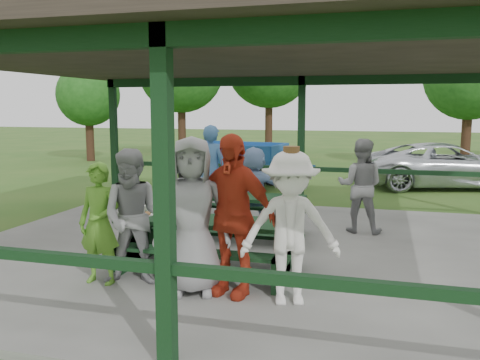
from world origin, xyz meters
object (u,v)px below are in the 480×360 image
(contestant_red, at_px, (231,215))
(spectator_grey, at_px, (360,186))
(spectator_lblue, at_px, (254,187))
(contestant_grey_left, at_px, (135,217))
(contestant_green, at_px, (100,223))
(picnic_table_far, at_px, (232,210))
(pickup_truck, at_px, (446,165))
(spectator_blue, at_px, (211,171))
(picnic_table_near, at_px, (207,238))
(contestant_grey_mid, at_px, (192,216))
(farm_trailer, at_px, (233,164))
(contestant_white_fedora, at_px, (290,228))

(contestant_red, distance_m, spectator_grey, 3.95)
(spectator_lblue, bearing_deg, contestant_grey_left, 85.77)
(contestant_green, distance_m, spectator_grey, 4.93)
(picnic_table_far, xyz_separation_m, spectator_lblue, (0.24, 0.72, 0.31))
(spectator_grey, bearing_deg, pickup_truck, -104.80)
(picnic_table_far, xyz_separation_m, contestant_red, (0.82, -2.76, 0.53))
(contestant_grey_left, xyz_separation_m, spectator_blue, (-0.39, 4.19, 0.08))
(picnic_table_near, relative_size, contestant_green, 1.60)
(spectator_grey, xyz_separation_m, pickup_truck, (2.24, 6.75, -0.30))
(contestant_grey_mid, bearing_deg, spectator_lblue, 75.40)
(spectator_blue, bearing_deg, contestant_grey_mid, 110.94)
(contestant_grey_left, distance_m, pickup_truck, 11.55)
(contestant_red, height_order, spectator_grey, contestant_red)
(contestant_red, xyz_separation_m, spectator_blue, (-1.70, 4.19, -0.03))
(contestant_grey_left, height_order, contestant_red, contestant_red)
(contestant_red, relative_size, farm_trailer, 0.48)
(picnic_table_far, distance_m, spectator_blue, 1.75)
(contestant_grey_left, relative_size, contestant_white_fedora, 0.96)
(picnic_table_near, xyz_separation_m, spectator_grey, (1.97, 2.93, 0.40))
(pickup_truck, bearing_deg, spectator_lblue, 133.95)
(contestant_green, bearing_deg, picnic_table_far, 72.46)
(spectator_lblue, bearing_deg, farm_trailer, -61.60)
(picnic_table_near, bearing_deg, spectator_blue, 107.97)
(spectator_blue, distance_m, farm_trailer, 4.67)
(picnic_table_near, distance_m, contestant_red, 1.10)
(picnic_table_near, bearing_deg, contestant_green, -144.58)
(contestant_red, xyz_separation_m, contestant_white_fedora, (0.75, -0.11, -0.09))
(contestant_grey_mid, xyz_separation_m, contestant_red, (0.48, 0.10, 0.02))
(contestant_white_fedora, bearing_deg, pickup_truck, 58.91)
(picnic_table_near, bearing_deg, spectator_lblue, 89.89)
(picnic_table_far, relative_size, spectator_blue, 1.33)
(contestant_grey_mid, distance_m, contestant_red, 0.49)
(picnic_table_far, relative_size, pickup_truck, 0.54)
(contestant_grey_mid, distance_m, farm_trailer, 9.12)
(contestant_grey_mid, distance_m, pickup_truck, 11.32)
(contestant_red, bearing_deg, contestant_grey_left, -167.00)
(contestant_green, bearing_deg, contestant_grey_left, 11.48)
(contestant_grey_mid, relative_size, farm_trailer, 0.47)
(contestant_green, distance_m, contestant_grey_mid, 1.32)
(contestant_green, height_order, spectator_blue, spectator_blue)
(spectator_lblue, bearing_deg, contestant_white_fedora, 117.99)
(contestant_white_fedora, distance_m, spectator_grey, 3.85)
(contestant_green, xyz_separation_m, contestant_grey_mid, (1.30, -0.01, 0.18))
(picnic_table_far, height_order, contestant_grey_mid, contestant_grey_mid)
(picnic_table_far, relative_size, spectator_lblue, 1.66)
(picnic_table_near, distance_m, picnic_table_far, 2.01)
(contestant_green, bearing_deg, spectator_blue, 89.97)
(contestant_white_fedora, xyz_separation_m, spectator_lblue, (-1.33, 3.59, -0.12))
(picnic_table_far, bearing_deg, pickup_truck, 59.96)
(spectator_grey, bearing_deg, contestant_grey_left, 57.41)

